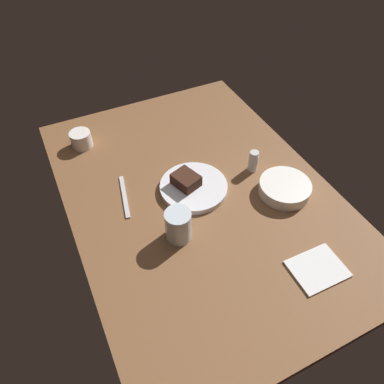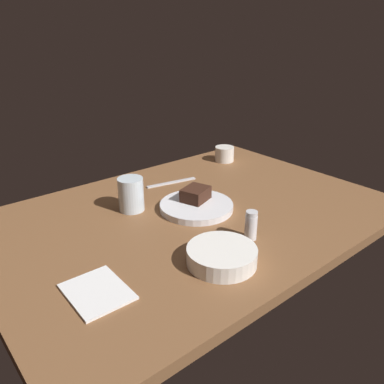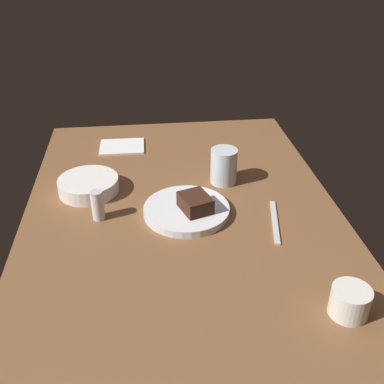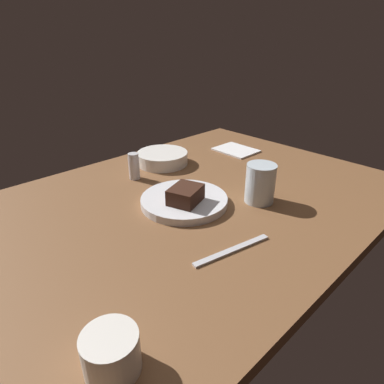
% 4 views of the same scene
% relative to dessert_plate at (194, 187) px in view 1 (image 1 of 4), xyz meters
% --- Properties ---
extents(dining_table, '(1.20, 0.84, 0.03)m').
position_rel_dessert_plate_xyz_m(dining_table, '(0.02, 0.01, -0.03)').
color(dining_table, brown).
rests_on(dining_table, ground).
extents(dessert_plate, '(0.23, 0.23, 0.02)m').
position_rel_dessert_plate_xyz_m(dessert_plate, '(0.00, 0.00, 0.00)').
color(dessert_plate, silver).
rests_on(dessert_plate, dining_table).
extents(chocolate_cake_slice, '(0.10, 0.09, 0.04)m').
position_rel_dessert_plate_xyz_m(chocolate_cake_slice, '(-0.01, -0.02, 0.03)').
color(chocolate_cake_slice, '#381E14').
rests_on(chocolate_cake_slice, dessert_plate).
extents(salt_shaker, '(0.03, 0.03, 0.08)m').
position_rel_dessert_plate_xyz_m(salt_shaker, '(0.00, 0.23, 0.03)').
color(salt_shaker, silver).
rests_on(salt_shaker, dining_table).
extents(water_glass, '(0.08, 0.08, 0.10)m').
position_rel_dessert_plate_xyz_m(water_glass, '(0.16, -0.13, 0.04)').
color(water_glass, silver).
rests_on(water_glass, dining_table).
extents(side_bowl, '(0.17, 0.17, 0.04)m').
position_rel_dessert_plate_xyz_m(side_bowl, '(0.14, 0.26, 0.01)').
color(side_bowl, white).
rests_on(side_bowl, dining_table).
extents(coffee_cup, '(0.08, 0.08, 0.06)m').
position_rel_dessert_plate_xyz_m(coffee_cup, '(-0.39, -0.28, 0.02)').
color(coffee_cup, silver).
rests_on(coffee_cup, dining_table).
extents(butter_knife, '(0.19, 0.05, 0.01)m').
position_rel_dessert_plate_xyz_m(butter_knife, '(-0.07, -0.22, -0.01)').
color(butter_knife, silver).
rests_on(butter_knife, dining_table).
extents(folded_napkin, '(0.12, 0.15, 0.01)m').
position_rel_dessert_plate_xyz_m(folded_napkin, '(0.43, 0.18, -0.01)').
color(folded_napkin, white).
rests_on(folded_napkin, dining_table).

